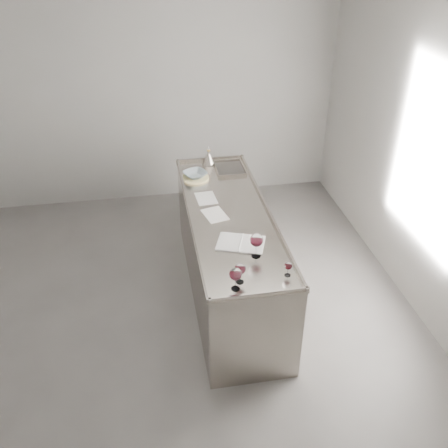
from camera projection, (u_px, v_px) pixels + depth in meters
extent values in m
cube|color=#524F4C|center=(184.00, 318.00, 4.83)|extent=(4.50, 5.00, 0.02)
cube|color=silver|center=(165.00, 3.00, 3.32)|extent=(4.50, 5.00, 0.02)
cube|color=gray|center=(157.00, 95.00, 6.17)|extent=(4.50, 0.02, 2.80)
cube|color=gray|center=(431.00, 168.00, 4.41)|extent=(0.02, 5.00, 2.80)
cube|color=#9C948B|center=(229.00, 255.00, 4.90)|extent=(0.75, 2.40, 0.92)
cube|color=#9C948B|center=(229.00, 214.00, 4.65)|extent=(0.77, 2.42, 0.02)
cube|color=#9C948B|center=(259.00, 294.00, 3.65)|extent=(0.77, 0.02, 0.03)
cube|color=#9C948B|center=(210.00, 159.00, 5.63)|extent=(0.77, 0.02, 0.03)
cube|color=#9C948B|center=(190.00, 216.00, 4.58)|extent=(0.02, 2.42, 0.03)
cube|color=#9C948B|center=(267.00, 209.00, 4.69)|extent=(0.02, 2.42, 0.03)
cube|color=#595654|center=(230.00, 170.00, 5.44)|extent=(0.30, 0.38, 0.01)
cylinder|color=white|center=(235.00, 288.00, 3.72)|extent=(0.07, 0.07, 0.00)
cylinder|color=white|center=(235.00, 284.00, 3.70)|extent=(0.01, 0.01, 0.09)
ellipsoid|color=white|center=(236.00, 274.00, 3.65)|extent=(0.10, 0.10, 0.10)
cylinder|color=#3A0811|center=(236.00, 276.00, 3.66)|extent=(0.07, 0.07, 0.02)
cylinder|color=white|center=(240.00, 282.00, 3.79)|extent=(0.06, 0.06, 0.00)
cylinder|color=white|center=(240.00, 277.00, 3.77)|extent=(0.01, 0.01, 0.08)
ellipsoid|color=white|center=(240.00, 269.00, 3.72)|extent=(0.09, 0.09, 0.09)
cylinder|color=#37070E|center=(240.00, 271.00, 3.73)|extent=(0.06, 0.06, 0.02)
cylinder|color=white|center=(256.00, 256.00, 4.07)|extent=(0.08, 0.08, 0.00)
cylinder|color=white|center=(256.00, 250.00, 4.05)|extent=(0.01, 0.01, 0.10)
ellipsoid|color=white|center=(257.00, 240.00, 3.99)|extent=(0.11, 0.11, 0.11)
cylinder|color=#380710|center=(256.00, 243.00, 4.01)|extent=(0.08, 0.08, 0.02)
cylinder|color=white|center=(287.00, 275.00, 3.86)|extent=(0.05, 0.05, 0.00)
cylinder|color=white|center=(288.00, 272.00, 3.84)|extent=(0.01, 0.01, 0.06)
ellipsoid|color=white|center=(288.00, 266.00, 3.81)|extent=(0.06, 0.06, 0.06)
cylinder|color=#36070B|center=(288.00, 267.00, 3.82)|extent=(0.04, 0.04, 0.01)
cube|color=white|center=(229.00, 242.00, 4.24)|extent=(0.27, 0.32, 0.01)
cube|color=white|center=(253.00, 244.00, 4.21)|extent=(0.27, 0.32, 0.01)
cylinder|color=white|center=(241.00, 243.00, 4.22)|extent=(0.10, 0.26, 0.01)
cube|color=white|center=(215.00, 215.00, 4.63)|extent=(0.25, 0.31, 0.00)
cube|color=silver|center=(206.00, 198.00, 4.88)|extent=(0.21, 0.28, 0.00)
cylinder|color=beige|center=(195.00, 178.00, 5.24)|extent=(0.38, 0.38, 0.02)
imported|color=#92A2AB|center=(195.00, 174.00, 5.22)|extent=(0.31, 0.31, 0.06)
cone|color=#ACA399|center=(209.00, 159.00, 5.51)|extent=(0.15, 0.15, 0.13)
cylinder|color=#ACA399|center=(209.00, 152.00, 5.46)|extent=(0.03, 0.03, 0.03)
cylinder|color=#B68432|center=(209.00, 150.00, 5.45)|extent=(0.04, 0.04, 0.02)
cone|color=#ACA399|center=(209.00, 148.00, 5.43)|extent=(0.03, 0.03, 0.04)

